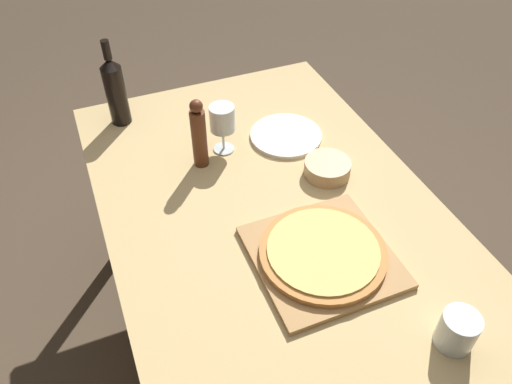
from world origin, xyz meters
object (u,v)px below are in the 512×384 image
Objects in this scene: pizza at (323,252)px; small_bowl at (327,168)px; wine_bottle at (115,90)px; wine_glass at (222,120)px; pepper_mill at (199,135)px.

pizza is 2.31× the size of small_bowl.
pizza is at bearing -119.99° from small_bowl.
wine_bottle reaches higher than wine_glass.
pizza is 0.35m from small_bowl.
wine_bottle is (-0.38, 0.85, 0.10)m from pizza.
small_bowl is (0.56, -0.54, -0.11)m from wine_bottle.
wine_bottle is 2.13× the size of small_bowl.
wine_glass is (0.09, 0.04, 0.00)m from pepper_mill.
pepper_mill is (0.20, -0.34, -0.01)m from wine_bottle.
pizza is 1.41× the size of pepper_mill.
pizza is at bearing -70.24° from pepper_mill.
pepper_mill is 1.65× the size of small_bowl.
small_bowl is (0.18, 0.31, -0.00)m from pizza.
pizza is 0.55m from pepper_mill.
wine_glass is 0.37m from small_bowl.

